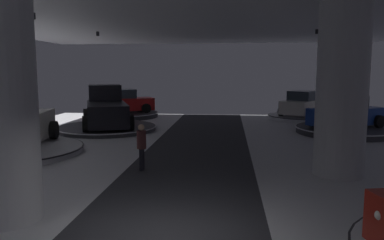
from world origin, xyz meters
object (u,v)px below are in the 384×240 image
(display_platform_far_left, at_px, (107,128))
(display_car_far_right, at_px, (346,113))
(display_car_deep_left, at_px, (124,102))
(column_left, at_px, (0,100))
(visitor_walking_near, at_px, (141,144))
(display_platform_far_right, at_px, (345,130))
(display_platform_mid_left, at_px, (13,150))
(pickup_truck_mid_left, at_px, (8,126))
(column_right, at_px, (342,91))
(display_platform_deep_left, at_px, (124,114))
(display_car_deep_right, at_px, (303,104))
(display_platform_deep_right, at_px, (303,117))
(pickup_truck_far_left, at_px, (106,109))

(display_platform_far_left, bearing_deg, display_car_far_right, 0.76)
(display_platform_far_left, bearing_deg, display_car_deep_left, 97.12)
(column_left, bearing_deg, visitor_walking_near, 65.22)
(display_platform_far_right, bearing_deg, display_platform_mid_left, -156.81)
(display_car_far_right, bearing_deg, pickup_truck_mid_left, -155.74)
(column_left, relative_size, display_car_deep_left, 1.21)
(column_left, xyz_separation_m, pickup_truck_mid_left, (-3.78, 6.16, -1.57))
(column_right, distance_m, display_platform_deep_left, 18.45)
(pickup_truck_mid_left, relative_size, display_car_deep_left, 1.23)
(display_platform_far_left, relative_size, visitor_walking_near, 3.57)
(display_car_deep_right, bearing_deg, visitor_walking_near, -119.46)
(display_platform_deep_left, bearing_deg, display_platform_far_left, -83.15)
(display_platform_deep_right, xyz_separation_m, display_car_deep_right, (-0.02, -0.03, 0.90))
(display_platform_mid_left, bearing_deg, display_platform_deep_right, 41.54)
(display_car_far_right, distance_m, display_platform_deep_left, 15.26)
(column_right, xyz_separation_m, display_platform_deep_left, (-11.28, 14.38, -2.56))
(display_platform_deep_left, distance_m, visitor_walking_near, 15.23)
(column_right, relative_size, display_platform_far_left, 0.97)
(display_platform_far_left, bearing_deg, display_platform_far_right, 0.83)
(display_platform_deep_right, bearing_deg, display_car_deep_right, -122.15)
(display_platform_mid_left, bearing_deg, pickup_truck_far_left, 74.97)
(display_platform_far_left, bearing_deg, display_platform_deep_left, 96.85)
(display_platform_deep_right, relative_size, display_platform_far_left, 0.85)
(display_platform_far_left, distance_m, visitor_walking_near, 9.26)
(pickup_truck_far_left, xyz_separation_m, pickup_truck_mid_left, (-1.72, -6.94, -0.00))
(pickup_truck_mid_left, xyz_separation_m, display_platform_deep_left, (1.10, 12.78, -0.99))
(display_platform_deep_right, distance_m, display_platform_deep_left, 12.92)
(display_platform_mid_left, relative_size, pickup_truck_mid_left, 1.01)
(display_car_far_right, xyz_separation_m, pickup_truck_far_left, (-13.40, 0.12, 0.08))
(display_car_deep_right, distance_m, display_platform_mid_left, 18.80)
(display_car_deep_right, bearing_deg, column_left, -118.38)
(display_platform_deep_right, relative_size, display_car_far_right, 1.08)
(display_platform_far_right, bearing_deg, column_left, -131.19)
(display_platform_deep_right, xyz_separation_m, display_platform_far_right, (1.13, -5.95, 0.02))
(display_platform_deep_left, distance_m, display_car_deep_left, 0.92)
(display_platform_mid_left, bearing_deg, display_platform_deep_left, 84.70)
(display_platform_far_left, relative_size, display_car_deep_left, 1.24)
(display_platform_deep_right, xyz_separation_m, pickup_truck_far_left, (-12.30, -5.85, 1.01))
(display_platform_deep_right, distance_m, display_platform_far_left, 13.64)
(display_platform_far_right, xyz_separation_m, display_car_deep_left, (-14.07, 5.93, 0.93))
(display_platform_far_right, distance_m, visitor_walking_near, 12.62)
(display_platform_far_right, distance_m, display_car_deep_left, 15.30)
(display_platform_deep_right, distance_m, display_platform_mid_left, 18.80)
(visitor_walking_near, bearing_deg, column_right, 0.62)
(display_platform_far_right, relative_size, display_platform_deep_left, 1.05)
(column_left, xyz_separation_m, display_platform_far_right, (11.37, 12.99, -2.56))
(display_car_deep_left, bearing_deg, pickup_truck_far_left, -83.64)
(display_platform_far_left, xyz_separation_m, pickup_truck_mid_left, (-1.83, -6.64, 1.04))
(display_platform_deep_left, xyz_separation_m, visitor_walking_near, (4.75, -14.45, 0.71))
(display_car_deep_right, distance_m, display_platform_far_right, 6.10)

